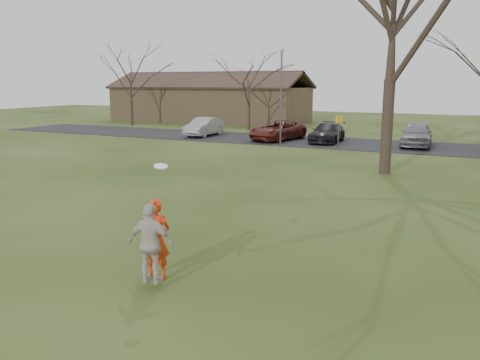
% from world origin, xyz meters
% --- Properties ---
extents(ground, '(120.00, 120.00, 0.00)m').
position_xyz_m(ground, '(0.00, 0.00, 0.00)').
color(ground, '#1E380F').
rests_on(ground, ground).
extents(parking_strip, '(62.00, 6.50, 0.04)m').
position_xyz_m(parking_strip, '(0.00, 25.00, 0.02)').
color(parking_strip, black).
rests_on(parking_strip, ground).
extents(player_defender, '(0.71, 0.55, 1.72)m').
position_xyz_m(player_defender, '(-0.21, 0.39, 0.86)').
color(player_defender, red).
rests_on(player_defender, ground).
extents(car_1, '(1.58, 4.24, 1.38)m').
position_xyz_m(car_1, '(-13.12, 24.79, 0.73)').
color(car_1, '#9C9A9F').
rests_on(car_1, parking_strip).
extents(car_2, '(3.17, 5.25, 1.36)m').
position_xyz_m(car_2, '(-7.07, 24.68, 0.72)').
color(car_2, '#551B14').
rests_on(car_2, parking_strip).
extents(car_3, '(2.04, 4.55, 1.29)m').
position_xyz_m(car_3, '(-3.57, 25.06, 0.69)').
color(car_3, black).
rests_on(car_3, parking_strip).
extents(car_4, '(2.09, 4.63, 1.54)m').
position_xyz_m(car_4, '(2.18, 25.31, 0.81)').
color(car_4, gray).
rests_on(car_4, parking_strip).
extents(catching_play, '(1.02, 0.55, 2.43)m').
position_xyz_m(catching_play, '(0.04, -0.13, 0.97)').
color(catching_play, beige).
rests_on(catching_play, ground).
extents(building, '(20.60, 8.50, 5.14)m').
position_xyz_m(building, '(-20.00, 38.00, 1.93)').
color(building, '#8C6D4C').
rests_on(building, ground).
extents(lamp_post, '(0.34, 0.34, 6.27)m').
position_xyz_m(lamp_post, '(-6.00, 22.50, 3.97)').
color(lamp_post, '#47474C').
rests_on(lamp_post, ground).
extents(sign_yellow, '(0.35, 0.35, 2.08)m').
position_xyz_m(sign_yellow, '(-2.00, 22.00, 1.45)').
color(sign_yellow, '#47474C').
rests_on(sign_yellow, ground).
extents(big_tree, '(9.00, 9.00, 14.00)m').
position_xyz_m(big_tree, '(2.00, 15.00, 7.00)').
color(big_tree, '#352821').
rests_on(big_tree, ground).
extents(small_tree_row, '(55.00, 5.90, 8.50)m').
position_xyz_m(small_tree_row, '(4.38, 30.06, 3.89)').
color(small_tree_row, '#352821').
rests_on(small_tree_row, ground).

